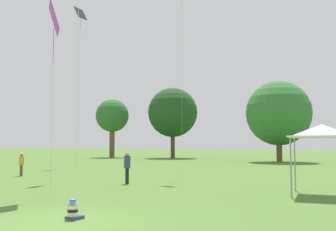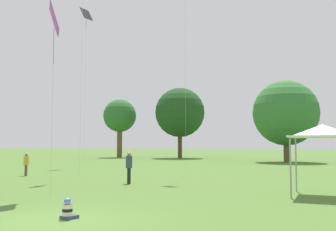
{
  "view_description": "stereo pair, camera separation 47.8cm",
  "coord_description": "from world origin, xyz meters",
  "px_view_note": "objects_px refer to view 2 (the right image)",
  "views": [
    {
      "loc": [
        7.15,
        -9.21,
        2.2
      ],
      "look_at": [
        0.02,
        7.66,
        3.53
      ],
      "focal_mm": 42.0,
      "sensor_mm": 36.0,
      "label": 1
    },
    {
      "loc": [
        7.59,
        -9.02,
        2.2
      ],
      "look_at": [
        0.02,
        7.66,
        3.53
      ],
      "focal_mm": 42.0,
      "sensor_mm": 36.0,
      "label": 2
    }
  ],
  "objects_px": {
    "kite_0": "(86,18)",
    "distant_tree_2": "(286,113)",
    "distant_tree_0": "(180,113)",
    "distant_tree_1": "(120,116)",
    "seated_toddler": "(68,210)",
    "person_standing_2": "(26,163)",
    "canopy_tent": "(323,131)",
    "person_standing_3": "(129,165)",
    "kite_2": "(54,22)"
  },
  "relations": [
    {
      "from": "seated_toddler",
      "to": "distant_tree_0",
      "type": "relative_size",
      "value": 0.05
    },
    {
      "from": "person_standing_3",
      "to": "distant_tree_2",
      "type": "distance_m",
      "value": 30.91
    },
    {
      "from": "seated_toddler",
      "to": "distant_tree_1",
      "type": "relative_size",
      "value": 0.06
    },
    {
      "from": "kite_2",
      "to": "distant_tree_1",
      "type": "relative_size",
      "value": 0.88
    },
    {
      "from": "person_standing_3",
      "to": "distant_tree_2",
      "type": "relative_size",
      "value": 0.18
    },
    {
      "from": "kite_0",
      "to": "distant_tree_0",
      "type": "height_order",
      "value": "kite_0"
    },
    {
      "from": "person_standing_2",
      "to": "canopy_tent",
      "type": "height_order",
      "value": "canopy_tent"
    },
    {
      "from": "person_standing_2",
      "to": "kite_2",
      "type": "relative_size",
      "value": 0.18
    },
    {
      "from": "seated_toddler",
      "to": "person_standing_2",
      "type": "relative_size",
      "value": 0.39
    },
    {
      "from": "distant_tree_2",
      "to": "canopy_tent",
      "type": "bearing_deg",
      "value": -79.67
    },
    {
      "from": "seated_toddler",
      "to": "distant_tree_2",
      "type": "relative_size",
      "value": 0.06
    },
    {
      "from": "kite_0",
      "to": "distant_tree_2",
      "type": "distance_m",
      "value": 25.84
    },
    {
      "from": "canopy_tent",
      "to": "kite_2",
      "type": "distance_m",
      "value": 12.71
    },
    {
      "from": "kite_2",
      "to": "distant_tree_2",
      "type": "xyz_separation_m",
      "value": [
        5.14,
        35.72,
        -1.72
      ]
    },
    {
      "from": "person_standing_2",
      "to": "distant_tree_2",
      "type": "bearing_deg",
      "value": 120.05
    },
    {
      "from": "person_standing_2",
      "to": "canopy_tent",
      "type": "distance_m",
      "value": 19.62
    },
    {
      "from": "person_standing_2",
      "to": "distant_tree_1",
      "type": "relative_size",
      "value": 0.16
    },
    {
      "from": "kite_2",
      "to": "distant_tree_2",
      "type": "relative_size",
      "value": 0.85
    },
    {
      "from": "kite_0",
      "to": "distant_tree_1",
      "type": "relative_size",
      "value": 1.71
    },
    {
      "from": "distant_tree_1",
      "to": "distant_tree_2",
      "type": "xyz_separation_m",
      "value": [
        27.34,
        -6.26,
        -0.81
      ]
    },
    {
      "from": "seated_toddler",
      "to": "distant_tree_1",
      "type": "xyz_separation_m",
      "value": [
        -26.45,
        46.12,
        6.51
      ]
    },
    {
      "from": "person_standing_2",
      "to": "distant_tree_2",
      "type": "relative_size",
      "value": 0.15
    },
    {
      "from": "distant_tree_0",
      "to": "canopy_tent",
      "type": "bearing_deg",
      "value": -59.55
    },
    {
      "from": "canopy_tent",
      "to": "kite_0",
      "type": "relative_size",
      "value": 0.19
    },
    {
      "from": "kite_0",
      "to": "distant_tree_2",
      "type": "relative_size",
      "value": 1.64
    },
    {
      "from": "canopy_tent",
      "to": "distant_tree_0",
      "type": "height_order",
      "value": "distant_tree_0"
    },
    {
      "from": "person_standing_2",
      "to": "distant_tree_0",
      "type": "xyz_separation_m",
      "value": [
        -3.43,
        35.87,
        6.2
      ]
    },
    {
      "from": "person_standing_3",
      "to": "kite_2",
      "type": "xyz_separation_m",
      "value": [
        -0.72,
        -5.51,
        6.61
      ]
    },
    {
      "from": "seated_toddler",
      "to": "person_standing_2",
      "type": "height_order",
      "value": "person_standing_2"
    },
    {
      "from": "person_standing_2",
      "to": "kite_2",
      "type": "xyz_separation_m",
      "value": [
        8.47,
        -7.24,
        6.75
      ]
    },
    {
      "from": "seated_toddler",
      "to": "canopy_tent",
      "type": "distance_m",
      "value": 11.07
    },
    {
      "from": "distant_tree_1",
      "to": "distant_tree_2",
      "type": "distance_m",
      "value": 28.06
    },
    {
      "from": "canopy_tent",
      "to": "distant_tree_1",
      "type": "bearing_deg",
      "value": 131.33
    },
    {
      "from": "canopy_tent",
      "to": "distant_tree_2",
      "type": "distance_m",
      "value": 31.99
    },
    {
      "from": "kite_2",
      "to": "distant_tree_0",
      "type": "bearing_deg",
      "value": 18.51
    },
    {
      "from": "person_standing_2",
      "to": "canopy_tent",
      "type": "xyz_separation_m",
      "value": [
        19.32,
        -2.85,
        1.82
      ]
    },
    {
      "from": "distant_tree_0",
      "to": "distant_tree_1",
      "type": "distance_m",
      "value": 10.36
    },
    {
      "from": "distant_tree_0",
      "to": "distant_tree_2",
      "type": "xyz_separation_m",
      "value": [
        17.05,
        -7.4,
        -1.16
      ]
    },
    {
      "from": "seated_toddler",
      "to": "person_standing_3",
      "type": "distance_m",
      "value": 10.31
    },
    {
      "from": "kite_2",
      "to": "seated_toddler",
      "type": "bearing_deg",
      "value": -131.16
    },
    {
      "from": "person_standing_2",
      "to": "distant_tree_1",
      "type": "xyz_separation_m",
      "value": [
        -13.72,
        34.74,
        5.85
      ]
    },
    {
      "from": "distant_tree_0",
      "to": "distant_tree_1",
      "type": "height_order",
      "value": "distant_tree_0"
    },
    {
      "from": "seated_toddler",
      "to": "distant_tree_1",
      "type": "height_order",
      "value": "distant_tree_1"
    },
    {
      "from": "person_standing_2",
      "to": "distant_tree_1",
      "type": "height_order",
      "value": "distant_tree_1"
    },
    {
      "from": "canopy_tent",
      "to": "kite_0",
      "type": "bearing_deg",
      "value": 147.39
    },
    {
      "from": "distant_tree_1",
      "to": "person_standing_3",
      "type": "bearing_deg",
      "value": -57.86
    },
    {
      "from": "seated_toddler",
      "to": "person_standing_2",
      "type": "distance_m",
      "value": 17.09
    },
    {
      "from": "kite_2",
      "to": "distant_tree_1",
      "type": "xyz_separation_m",
      "value": [
        -22.2,
        41.98,
        -0.9
      ]
    },
    {
      "from": "canopy_tent",
      "to": "distant_tree_0",
      "type": "xyz_separation_m",
      "value": [
        -22.76,
        38.72,
        4.38
      ]
    },
    {
      "from": "person_standing_2",
      "to": "kite_0",
      "type": "distance_m",
      "value": 19.27
    }
  ]
}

